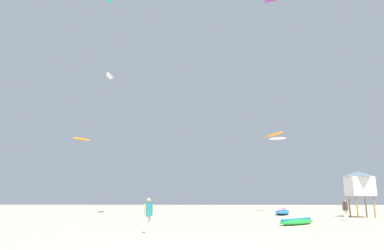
# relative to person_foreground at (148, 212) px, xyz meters

# --- Properties ---
(ground_plane) EXTENTS (120.00, 120.00, 0.00)m
(ground_plane) POSITION_rel_person_foreground_xyz_m (2.00, -5.25, -1.05)
(ground_plane) COLOR beige
(person_foreground) EXTENTS (0.45, 0.46, 1.80)m
(person_foreground) POSITION_rel_person_foreground_xyz_m (0.00, 0.00, 0.00)
(person_foreground) COLOR silver
(person_foreground) RESTS_ON ground
(person_midground) EXTENTS (0.53, 0.36, 1.60)m
(person_midground) POSITION_rel_person_foreground_xyz_m (14.12, 9.00, -0.11)
(person_midground) COLOR silver
(person_midground) RESTS_ON ground
(kite_grounded_near) EXTENTS (2.92, 5.21, 0.60)m
(kite_grounded_near) POSITION_rel_person_foreground_xyz_m (11.35, 17.70, -0.76)
(kite_grounded_near) COLOR blue
(kite_grounded_near) RESTS_ON ground
(kite_grounded_mid) EXTENTS (3.38, 3.05, 0.45)m
(kite_grounded_mid) POSITION_rel_person_foreground_xyz_m (9.22, 5.39, -0.85)
(kite_grounded_mid) COLOR green
(kite_grounded_mid) RESTS_ON ground
(lifeguard_tower) EXTENTS (2.30, 2.30, 4.15)m
(lifeguard_tower) POSITION_rel_person_foreground_xyz_m (17.32, 13.00, 2.00)
(lifeguard_tower) COLOR #8C704C
(lifeguard_tower) RESTS_ON ground
(cooler_box) EXTENTS (0.56, 0.36, 0.32)m
(cooler_box) POSITION_rel_person_foreground_xyz_m (-5.88, 5.32, -0.89)
(cooler_box) COLOR white
(cooler_box) RESTS_ON ground
(kite_aloft_0) EXTENTS (2.69, 2.80, 0.58)m
(kite_aloft_0) POSITION_rel_person_foreground_xyz_m (-15.45, 31.54, 9.44)
(kite_aloft_0) COLOR orange
(kite_aloft_1) EXTENTS (2.30, 3.47, 0.68)m
(kite_aloft_1) POSITION_rel_person_foreground_xyz_m (12.11, 22.75, 8.37)
(kite_aloft_1) COLOR orange
(kite_aloft_2) EXTENTS (2.63, 1.41, 0.40)m
(kite_aloft_2) POSITION_rel_person_foreground_xyz_m (14.31, 30.20, 9.16)
(kite_aloft_2) COLOR white
(kite_aloft_4) EXTENTS (0.78, 2.44, 0.54)m
(kite_aloft_4) POSITION_rel_person_foreground_xyz_m (-10.11, 26.26, 17.68)
(kite_aloft_4) COLOR white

